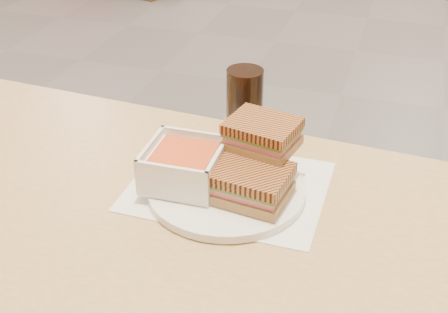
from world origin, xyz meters
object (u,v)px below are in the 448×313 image
(main_table, at_px, (142,269))
(soup_bowl, at_px, (184,166))
(plate, at_px, (227,189))
(cola_glass, at_px, (244,106))
(panini_lower, at_px, (251,183))

(main_table, distance_m, soup_bowl, 0.19)
(plate, height_order, cola_glass, cola_glass)
(panini_lower, distance_m, cola_glass, 0.21)
(plate, distance_m, soup_bowl, 0.08)
(plate, relative_size, cola_glass, 1.80)
(panini_lower, height_order, cola_glass, cola_glass)
(main_table, bearing_deg, soup_bowl, 63.63)
(main_table, distance_m, plate, 0.20)
(main_table, relative_size, cola_glass, 8.45)
(main_table, height_order, plate, plate)
(cola_glass, bearing_deg, panini_lower, -70.99)
(plate, distance_m, panini_lower, 0.06)
(soup_bowl, height_order, cola_glass, cola_glass)
(panini_lower, relative_size, cola_glass, 0.89)
(main_table, xyz_separation_m, cola_glass, (0.10, 0.28, 0.19))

